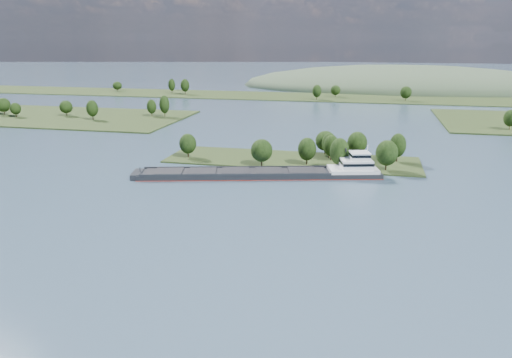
# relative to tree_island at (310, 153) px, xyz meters

# --- Properties ---
(ground) EXTENTS (1800.00, 1800.00, 0.00)m
(ground) POSITION_rel_tree_island_xyz_m (-7.26, -58.85, -3.85)
(ground) COLOR #3A5265
(ground) RESTS_ON ground
(tree_island) EXTENTS (100.00, 32.86, 13.06)m
(tree_island) POSITION_rel_tree_island_xyz_m (0.00, 0.00, 0.00)
(tree_island) COLOR #243417
(tree_island) RESTS_ON ground
(back_shoreline) EXTENTS (900.00, 60.00, 15.96)m
(back_shoreline) POSITION_rel_tree_island_xyz_m (1.74, 220.78, -3.15)
(back_shoreline) COLOR #243417
(back_shoreline) RESTS_ON ground
(hill_west) EXTENTS (320.00, 160.00, 44.00)m
(hill_west) POSITION_rel_tree_island_xyz_m (52.74, 321.15, -3.85)
(hill_west) COLOR #394C34
(hill_west) RESTS_ON ground
(cargo_barge) EXTENTS (87.59, 31.74, 11.87)m
(cargo_barge) POSITION_rel_tree_island_xyz_m (-9.54, -23.43, -2.36)
(cargo_barge) COLOR black
(cargo_barge) RESTS_ON ground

